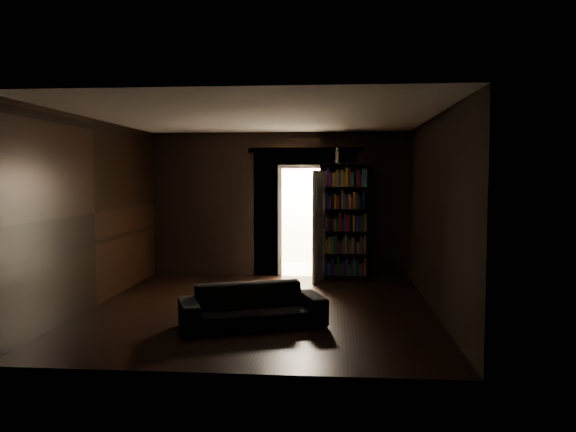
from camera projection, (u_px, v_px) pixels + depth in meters
name	position (u px, v px, depth m)	size (l,w,h in m)	color
ground	(261.00, 308.00, 8.27)	(5.50, 5.50, 0.00)	black
room_walls	(268.00, 192.00, 9.22)	(5.02, 5.61, 2.84)	black
kitchen_alcove	(308.00, 211.00, 11.99)	(2.20, 1.80, 2.60)	beige
sofa	(253.00, 299.00, 7.25)	(1.85, 0.80, 0.71)	black
bookshelf	(344.00, 221.00, 10.62)	(0.90, 0.32, 2.20)	black
refrigerator	(336.00, 228.00, 12.21)	(0.74, 0.68, 1.65)	white
door	(321.00, 226.00, 10.44)	(0.85, 0.05, 2.05)	silver
figurine	(337.00, 155.00, 10.58)	(0.10, 0.10, 0.29)	white
bottles	(340.00, 184.00, 12.02)	(0.70, 0.09, 0.28)	black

